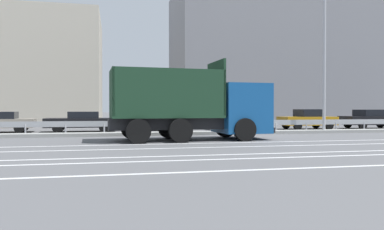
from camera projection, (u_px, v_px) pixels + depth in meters
name	position (u px, v px, depth m)	size (l,w,h in m)	color
ground_plane	(248.00, 137.00, 19.34)	(320.00, 320.00, 0.00)	#565659
lane_strip_0	(198.00, 143.00, 15.77)	(65.33, 0.16, 0.01)	silver
lane_strip_1	(208.00, 147.00, 14.10)	(65.33, 0.16, 0.01)	silver
lane_strip_2	(226.00, 155.00, 11.86)	(65.33, 0.16, 0.01)	silver
lane_strip_3	(236.00, 159.00, 10.86)	(65.33, 0.16, 0.01)	silver
lane_strip_4	(263.00, 169.00, 8.92)	(65.33, 0.16, 0.01)	silver
median_island	(233.00, 133.00, 21.71)	(35.93, 1.10, 0.18)	gray
median_guardrail	(228.00, 124.00, 22.68)	(65.33, 0.09, 0.78)	#9EA0A5
dump_truck	(210.00, 111.00, 17.79)	(7.63, 3.14, 3.73)	#144C8C
median_road_sign	(234.00, 112.00, 21.70)	(0.70, 0.16, 2.46)	white
street_lamp_1	(325.00, 37.00, 22.86)	(0.71, 1.93, 10.77)	#ADADB2
parked_car_2	(0.00, 122.00, 23.16)	(4.26, 2.27, 1.29)	gray
parked_car_3	(82.00, 121.00, 23.94)	(4.51, 2.14, 1.29)	black
parked_car_4	(156.00, 121.00, 25.26)	(4.20, 2.12, 1.31)	#A3A3A8
parked_car_5	(239.00, 121.00, 26.33)	(4.45, 2.14, 1.26)	black
parked_car_6	(308.00, 119.00, 27.09)	(4.02, 1.98, 1.44)	#B27A14
parked_car_7	(372.00, 119.00, 28.03)	(4.56, 2.13, 1.42)	black
background_building_0	(17.00, 70.00, 34.24)	(14.93, 9.98, 10.07)	beige
background_building_1	(281.00, 59.00, 40.71)	(23.14, 9.78, 13.78)	gray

